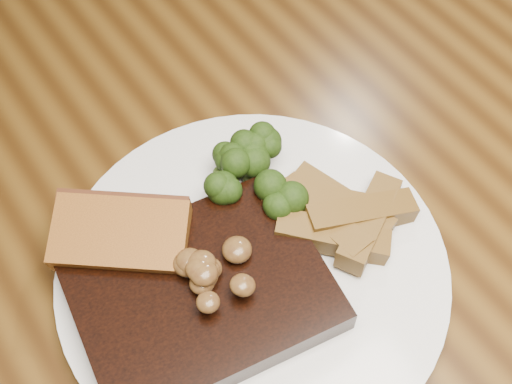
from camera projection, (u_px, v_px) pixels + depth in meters
dining_table at (267, 275)px, 0.68m from camera, size 1.60×0.90×0.75m
chair_far at (37, 41)px, 1.14m from camera, size 0.49×0.49×0.83m
plate at (253, 272)px, 0.57m from camera, size 0.38×0.38×0.01m
steak at (202, 295)px, 0.54m from camera, size 0.21×0.17×0.03m
steak_bone at (250, 364)px, 0.52m from camera, size 0.14×0.04×0.02m
mushroom_pile at (204, 270)px, 0.52m from camera, size 0.06×0.06×0.03m
garlic_bread at (125, 248)px, 0.57m from camera, size 0.12×0.11×0.02m
potato_wedges at (315, 234)px, 0.57m from camera, size 0.12×0.12×0.02m
broccoli_cluster at (250, 172)px, 0.60m from camera, size 0.08×0.08×0.04m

